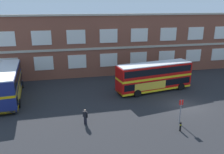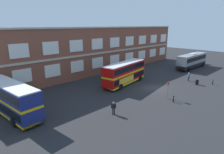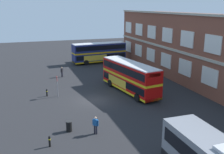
{
  "view_description": "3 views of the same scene",
  "coord_description": "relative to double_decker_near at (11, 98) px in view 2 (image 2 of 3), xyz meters",
  "views": [
    {
      "loc": [
        -14.47,
        -23.42,
        11.96
      ],
      "look_at": [
        -8.35,
        4.16,
        2.95
      ],
      "focal_mm": 36.67,
      "sensor_mm": 36.0,
      "label": 1
    },
    {
      "loc": [
        -28.19,
        -17.53,
        10.93
      ],
      "look_at": [
        -8.53,
        2.29,
        3.25
      ],
      "focal_mm": 30.65,
      "sensor_mm": 36.0,
      "label": 2
    },
    {
      "loc": [
        30.15,
        -8.0,
        11.52
      ],
      "look_at": [
        -4.31,
        3.85,
        1.6
      ],
      "focal_mm": 42.4,
      "sensor_mm": 36.0,
      "label": 3
    }
  ],
  "objects": [
    {
      "name": "ground_plane",
      "position": [
        21.56,
        -5.0,
        -2.15
      ],
      "size": [
        120.0,
        120.0,
        0.0
      ],
      "primitive_type": "plane",
      "color": "#232326"
    },
    {
      "name": "brick_terminal_building",
      "position": [
        22.82,
        10.98,
        2.96
      ],
      "size": [
        53.52,
        8.19,
        10.51
      ],
      "color": "brown",
      "rests_on": "ground"
    },
    {
      "name": "double_decker_near",
      "position": [
        0.0,
        0.0,
        0.0
      ],
      "size": [
        3.59,
        11.19,
        4.07
      ],
      "color": "navy",
      "rests_on": "ground"
    },
    {
      "name": "double_decker_middle",
      "position": [
        19.68,
        -1.43,
        0.0
      ],
      "size": [
        11.27,
        4.32,
        4.07
      ],
      "color": "red",
      "rests_on": "ground"
    },
    {
      "name": "touring_coach",
      "position": [
        42.24,
        -4.54,
        -0.24
      ],
      "size": [
        12.02,
        2.94,
        3.8
      ],
      "color": "gray",
      "rests_on": "ground"
    },
    {
      "name": "waiting_passenger",
      "position": [
        8.99,
        -9.06,
        -1.22
      ],
      "size": [
        0.54,
        0.51,
        1.7
      ],
      "color": "black",
      "rests_on": "ground"
    },
    {
      "name": "second_passenger",
      "position": [
        30.17,
        -9.19,
        -1.22
      ],
      "size": [
        0.52,
        0.53,
        1.7
      ],
      "color": "black",
      "rests_on": "ground"
    },
    {
      "name": "bus_stand_flag",
      "position": [
        18.61,
        -11.08,
        -0.51
      ],
      "size": [
        0.44,
        0.1,
        2.7
      ],
      "color": "slate",
      "rests_on": "ground"
    },
    {
      "name": "station_litter_bin",
      "position": [
        28.86,
        -11.42,
        -1.63
      ],
      "size": [
        0.6,
        0.6,
        1.03
      ],
      "color": "black",
      "rests_on": "ground"
    },
    {
      "name": "safety_bollard_west",
      "position": [
        31.13,
        -13.46,
        -1.66
      ],
      "size": [
        0.19,
        0.19,
        0.95
      ],
      "color": "black",
      "rests_on": "ground"
    },
    {
      "name": "safety_bollard_east",
      "position": [
        17.99,
        -12.41,
        -1.66
      ],
      "size": [
        0.19,
        0.19,
        0.95
      ],
      "color": "black",
      "rests_on": "ground"
    }
  ]
}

